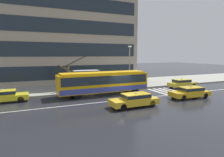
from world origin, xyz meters
TOP-DOWN VIEW (x-y plane):
  - ground_plane at (0.00, 0.00)m, footprint 160.00×160.00m
  - sidewalk_slab at (0.00, 9.08)m, footprint 80.00×10.00m
  - crosswalk_stripe_edge_near at (5.30, 1.04)m, footprint 0.44×4.40m
  - crosswalk_stripe_inner_a at (6.20, 1.04)m, footprint 0.44×4.40m
  - crosswalk_stripe_center at (7.10, 1.04)m, footprint 0.44×4.40m
  - crosswalk_stripe_inner_b at (8.00, 1.04)m, footprint 0.44×4.40m
  - lane_centre_line at (0.00, -1.20)m, footprint 72.00×0.14m
  - trolleybus at (-1.88, 2.48)m, footprint 12.21×2.70m
  - taxi_oncoming_far at (6.57, -3.31)m, footprint 4.76×2.10m
  - taxi_queued_behind_bus at (-12.92, 2.82)m, footprint 4.61×1.83m
  - taxi_ahead_of_bus at (10.80, 2.35)m, footprint 4.46×1.77m
  - taxi_oncoming_near at (-1.16, -3.97)m, footprint 4.70×1.81m
  - bus_shelter at (-3.20, 6.31)m, footprint 3.68×1.55m
  - pedestrian_at_shelter at (0.87, 5.02)m, footprint 1.56×1.56m
  - pedestrian_approaching_curb at (-4.01, 6.36)m, footprint 1.25×1.25m
  - pedestrian_walking_past at (-1.90, 4.80)m, footprint 0.50×0.50m
  - pedestrian_waiting_by_pole at (1.54, 6.76)m, footprint 1.23×1.23m
  - street_lamp at (3.03, 4.85)m, footprint 0.60×0.32m
  - street_tree_bare at (-5.75, 5.78)m, footprint 1.88×1.55m
  - office_tower_corner_left at (-4.92, 19.35)m, footprint 27.27×15.02m

SIDE VIEW (x-z plane):
  - ground_plane at x=0.00m, z-range 0.00..0.00m
  - lane_centre_line at x=0.00m, z-range 0.00..0.01m
  - crosswalk_stripe_edge_near at x=5.30m, z-range 0.00..0.01m
  - crosswalk_stripe_inner_a at x=6.20m, z-range 0.00..0.01m
  - crosswalk_stripe_center at x=7.10m, z-range 0.00..0.01m
  - crosswalk_stripe_inner_b at x=8.00m, z-range 0.00..0.01m
  - sidewalk_slab at x=0.00m, z-range 0.00..0.14m
  - taxi_ahead_of_bus at x=10.80m, z-range 0.01..1.40m
  - taxi_queued_behind_bus at x=-12.92m, z-range 0.01..1.40m
  - taxi_oncoming_near at x=-1.16m, z-range 0.01..1.40m
  - taxi_oncoming_far at x=6.57m, z-range 0.01..1.40m
  - pedestrian_walking_past at x=-1.90m, z-range 0.30..2.02m
  - trolleybus at x=-1.88m, z-range -0.86..3.96m
  - pedestrian_at_shelter at x=0.87m, z-range 0.78..2.81m
  - pedestrian_approaching_curb at x=-4.01m, z-range 0.79..2.81m
  - pedestrian_waiting_by_pole at x=1.54m, z-range 0.80..2.85m
  - street_tree_bare at x=-5.75m, z-range 0.22..3.79m
  - bus_shelter at x=-3.20m, z-range 0.76..3.42m
  - street_lamp at x=3.03m, z-range 0.74..6.85m
  - office_tower_corner_left at x=-4.92m, z-range 0.01..22.96m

